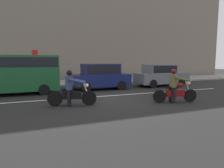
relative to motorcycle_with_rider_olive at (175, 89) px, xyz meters
name	(u,v)px	position (x,y,z in m)	size (l,w,h in m)	color
ground_plane	(109,99)	(-2.65, 1.95, -0.66)	(80.00, 80.00, 0.00)	black
sidewalk_slab	(77,83)	(-2.65, 9.95, -0.59)	(40.00, 4.40, 0.14)	gray
building_facade	(69,12)	(-2.65, 13.35, 6.27)	(40.00, 1.40, 13.87)	slate
lane_marking_stripe	(96,97)	(-3.12, 2.85, -0.66)	(18.00, 0.14, 0.01)	silver
motorcycle_with_rider_olive	(175,89)	(0.00, 0.00, 0.00)	(2.17, 0.83, 1.62)	black
motorcycle_with_rider_denim_blue	(72,91)	(-4.78, 1.12, -0.01)	(2.13, 0.84, 1.60)	black
parked_hatchback_navy	(100,76)	(-1.95, 5.49, 0.28)	(4.04, 1.76, 1.80)	#11194C
parked_van_forest_green	(16,72)	(-7.27, 5.39, 0.69)	(4.80, 1.96, 2.33)	#164C28
parked_sedan_slate_gray	(160,75)	(3.11, 5.52, 0.22)	(4.21, 1.82, 1.72)	slate
street_sign_post	(35,64)	(-6.13, 8.85, 1.13)	(0.44, 0.08, 2.74)	gray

